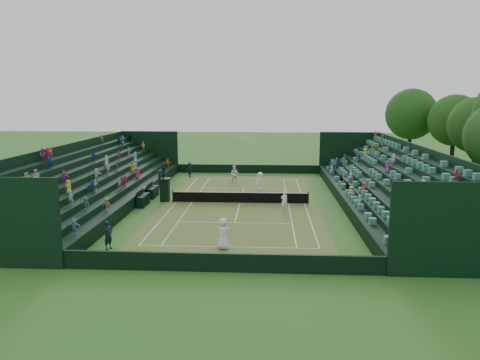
{
  "coord_description": "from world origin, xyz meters",
  "views": [
    {
      "loc": [
        2.3,
        -38.86,
        8.99
      ],
      "look_at": [
        0.0,
        0.0,
        2.0
      ],
      "focal_mm": 35.0,
      "sensor_mm": 36.0,
      "label": 1
    }
  ],
  "objects_px": {
    "tennis_net": "(240,197)",
    "player_far_east": "(260,181)",
    "player_near_west": "(223,234)",
    "player_far_west": "(235,174)",
    "player_near_east": "(284,201)",
    "umpire_chair": "(165,187)"
  },
  "relations": [
    {
      "from": "tennis_net",
      "to": "player_far_east",
      "type": "bearing_deg",
      "value": 74.74
    },
    {
      "from": "player_near_west",
      "to": "player_far_east",
      "type": "bearing_deg",
      "value": -90.41
    },
    {
      "from": "player_far_west",
      "to": "player_far_east",
      "type": "distance_m",
      "value": 4.33
    },
    {
      "from": "player_near_west",
      "to": "player_near_east",
      "type": "bearing_deg",
      "value": -106.12
    },
    {
      "from": "player_near_west",
      "to": "player_far_west",
      "type": "height_order",
      "value": "player_near_west"
    },
    {
      "from": "player_near_west",
      "to": "player_far_east",
      "type": "distance_m",
      "value": 18.26
    },
    {
      "from": "tennis_net",
      "to": "player_near_east",
      "type": "distance_m",
      "value": 4.34
    },
    {
      "from": "tennis_net",
      "to": "player_far_west",
      "type": "xyz_separation_m",
      "value": [
        -1.11,
        9.28,
        0.41
      ]
    },
    {
      "from": "umpire_chair",
      "to": "player_far_east",
      "type": "relative_size",
      "value": 1.75
    },
    {
      "from": "umpire_chair",
      "to": "player_far_west",
      "type": "height_order",
      "value": "umpire_chair"
    },
    {
      "from": "tennis_net",
      "to": "umpire_chair",
      "type": "bearing_deg",
      "value": 177.16
    },
    {
      "from": "player_far_west",
      "to": "player_far_east",
      "type": "height_order",
      "value": "player_far_west"
    },
    {
      "from": "player_near_east",
      "to": "player_far_west",
      "type": "relative_size",
      "value": 0.84
    },
    {
      "from": "tennis_net",
      "to": "umpire_chair",
      "type": "height_order",
      "value": "umpire_chair"
    },
    {
      "from": "umpire_chair",
      "to": "player_far_east",
      "type": "distance_m",
      "value": 9.91
    },
    {
      "from": "tennis_net",
      "to": "player_near_west",
      "type": "relative_size",
      "value": 6.11
    },
    {
      "from": "umpire_chair",
      "to": "player_near_east",
      "type": "height_order",
      "value": "umpire_chair"
    },
    {
      "from": "umpire_chair",
      "to": "tennis_net",
      "type": "bearing_deg",
      "value": -2.84
    },
    {
      "from": "tennis_net",
      "to": "umpire_chair",
      "type": "xyz_separation_m",
      "value": [
        -6.56,
        0.33,
        0.77
      ]
    },
    {
      "from": "tennis_net",
      "to": "player_far_east",
      "type": "xyz_separation_m",
      "value": [
        1.61,
        5.91,
        0.34
      ]
    },
    {
      "from": "umpire_chair",
      "to": "player_near_east",
      "type": "relative_size",
      "value": 1.93
    },
    {
      "from": "umpire_chair",
      "to": "player_far_west",
      "type": "relative_size",
      "value": 1.62
    }
  ]
}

